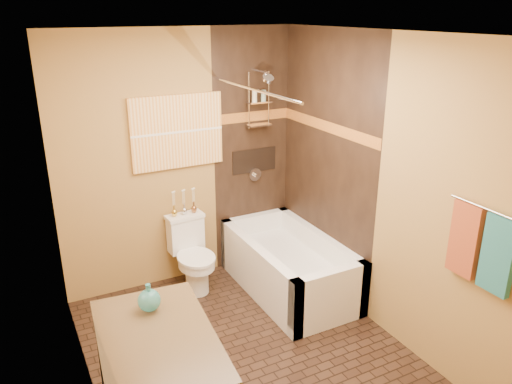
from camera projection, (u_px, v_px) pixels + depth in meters
floor at (251, 356)px, 4.04m from camera, size 3.00×3.00×0.00m
wall_left at (78, 249)px, 3.09m from camera, size 0.02×3.00×2.50m
wall_right at (379, 188)px, 4.13m from camera, size 0.02×3.00×2.50m
wall_back at (181, 161)px, 4.85m from camera, size 2.40×0.02×2.50m
wall_front at (394, 323)px, 2.36m from camera, size 2.40×0.02×2.50m
ceiling at (250, 33)px, 3.17m from camera, size 3.00×3.00×0.00m
alcove_tile_back at (252, 151)px, 5.18m from camera, size 0.85×0.01×2.50m
alcove_tile_right at (326, 165)px, 4.75m from camera, size 0.01×1.50×2.50m
mosaic_band_back at (252, 116)px, 5.04m from camera, size 0.85×0.01×0.10m
mosaic_band_right at (327, 127)px, 4.61m from camera, size 0.01×1.50×0.10m
alcove_niche at (254, 161)px, 5.22m from camera, size 0.50×0.01×0.25m
shower_fixtures at (259, 113)px, 4.96m from camera, size 0.24×0.33×1.16m
curtain_rod at (252, 89)px, 4.14m from camera, size 0.03×1.55×0.03m
towel_bar at (486, 209)px, 3.17m from camera, size 0.02×0.55×0.02m
towel_teal at (498, 255)px, 3.15m from camera, size 0.05×0.22×0.52m
towel_rust at (465, 239)px, 3.37m from camera, size 0.05×0.22×0.52m
sunset_painting at (177, 132)px, 4.72m from camera, size 0.90×0.04×0.70m
vanity_mirror at (96, 254)px, 2.47m from camera, size 0.01×1.00×0.90m
bathtub at (288, 269)px, 4.94m from camera, size 0.80×1.50×0.55m
toilet at (192, 254)px, 4.92m from camera, size 0.38×0.56×0.73m
teal_bottle at (149, 298)px, 3.01m from camera, size 0.17×0.17×0.22m
bud_vases at (184, 202)px, 4.88m from camera, size 0.26×0.05×0.25m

